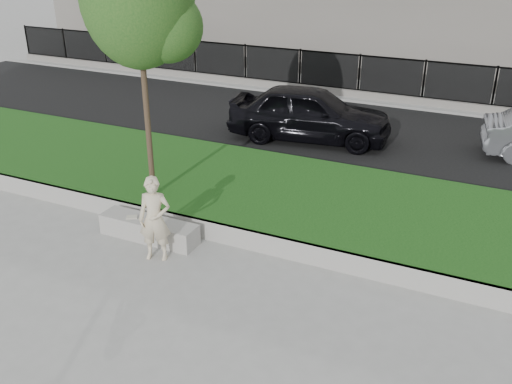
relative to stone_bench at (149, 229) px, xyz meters
The scene contains 11 objects.
ground 1.56m from the stone_bench, 22.27° to the right, with size 90.00×90.00×0.00m, color gray.
grass_bank 2.81m from the stone_bench, 59.38° to the left, with size 34.00×4.00×0.40m, color black.
grass_kerb 1.50m from the stone_bench, 17.65° to the left, with size 34.00×0.08×0.40m, color gray.
street 8.04m from the stone_bench, 79.76° to the left, with size 34.00×7.00×0.04m, color black.
far_pavement 12.50m from the stone_bench, 83.43° to the left, with size 34.00×3.00×0.12m, color gray.
iron_fence 11.51m from the stone_bench, 82.86° to the left, with size 32.00×0.30×1.50m.
stone_bench is the anchor object (origin of this frame).
man 0.96m from the stone_bench, 44.10° to the right, with size 0.58×0.38×1.58m, color beige.
book 0.40m from the stone_bench, behind, with size 0.20×0.15×0.02m, color beige.
young_tree 4.25m from the stone_bench, 115.57° to the left, with size 2.19×2.09×5.35m.
car_dark 6.74m from the stone_bench, 83.28° to the left, with size 1.81×4.50×1.53m, color black.
Camera 1 is at (4.56, -7.27, 5.41)m, focal length 40.00 mm.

